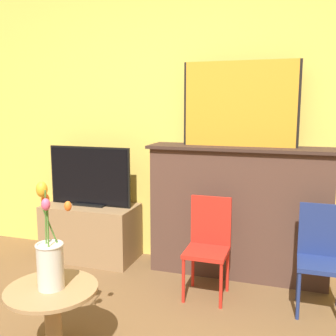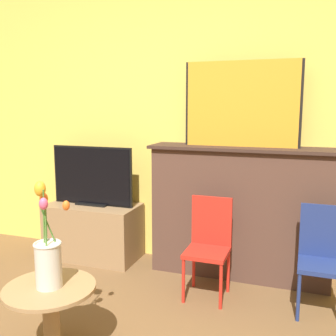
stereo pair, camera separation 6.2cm
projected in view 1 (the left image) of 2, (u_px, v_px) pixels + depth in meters
The scene contains 9 objects.
wall_back at pixel (190, 111), 3.42m from camera, with size 8.00×0.06×2.70m.
fireplace_mantel at pixel (238, 210), 3.22m from camera, with size 1.48×0.37×1.07m.
painting at pixel (240, 104), 3.09m from camera, with size 0.91×0.03×0.67m.
tv_stand at pixel (91, 232), 3.60m from camera, with size 0.83×0.44×0.50m.
tv_monitor at pixel (90, 177), 3.53m from camera, with size 0.78×0.12×0.53m.
chair_red at pixel (208, 241), 2.90m from camera, with size 0.30×0.30×0.73m.
chair_blue at pixel (321, 252), 2.68m from camera, with size 0.30×0.30×0.73m.
side_table at pixel (53, 312), 2.14m from camera, with size 0.50×0.50×0.43m.
vase_tulips at pixel (50, 257), 2.10m from camera, with size 0.17×0.21×0.58m.
Camera 1 is at (0.89, -1.21, 1.40)m, focal length 42.00 mm.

